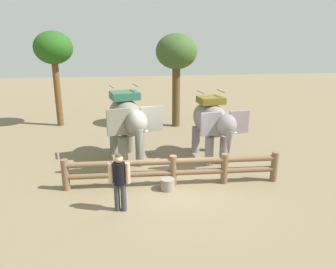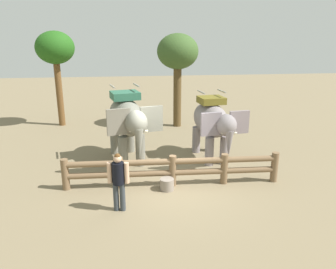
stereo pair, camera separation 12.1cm
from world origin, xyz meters
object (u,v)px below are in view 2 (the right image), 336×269
elephant_center (212,122)px  elephant_near_left (127,120)px  log_fence (173,168)px  tree_back_center (55,50)px  tourist_woman_in_black (118,178)px  feed_bucket (167,184)px  tree_far_left (178,54)px

elephant_center → elephant_near_left: bearing=175.9°
log_fence → tree_back_center: (-5.08, 8.34, 3.45)m
elephant_near_left → elephant_center: elephant_near_left is taller
tourist_woman_in_black → tree_back_center: size_ratio=0.34×
feed_bucket → tree_far_left: bearing=79.0°
elephant_center → tree_far_left: tree_far_left is taller
tree_far_left → tree_back_center: size_ratio=0.98×
elephant_near_left → tree_far_left: 6.04m
feed_bucket → elephant_near_left: bearing=114.0°
tree_far_left → feed_bucket: tree_far_left is taller
elephant_center → feed_bucket: elephant_center is taller
tourist_woman_in_black → tree_far_left: (3.01, 8.80, 2.85)m
tree_back_center → feed_bucket: tree_back_center is taller
log_fence → elephant_center: bearing=49.2°
log_fence → elephant_near_left: 3.02m
tree_far_left → tree_back_center: bearing=171.3°
elephant_center → tree_back_center: tree_back_center is taller
tree_far_left → feed_bucket: (-1.50, -7.68, -3.66)m
elephant_near_left → tourist_woman_in_black: size_ratio=2.07×
log_fence → feed_bucket: (-0.23, -0.32, -0.41)m
elephant_center → tree_back_center: size_ratio=0.65×
tourist_woman_in_black → feed_bucket: (1.51, 1.12, -0.82)m
log_fence → feed_bucket: log_fence is taller
log_fence → feed_bucket: size_ratio=15.88×
tree_back_center → feed_bucket: size_ratio=11.09×
elephant_near_left → elephant_center: (3.33, -0.24, -0.14)m
log_fence → elephant_center: elephant_center is taller
elephant_near_left → feed_bucket: (1.22, -2.73, -1.50)m
elephant_center → tree_back_center: bearing=138.5°
tree_back_center → tourist_woman_in_black: bearing=-71.1°
tree_back_center → elephant_near_left: bearing=-58.5°
tree_back_center → feed_bucket: (4.85, -8.65, -3.86)m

